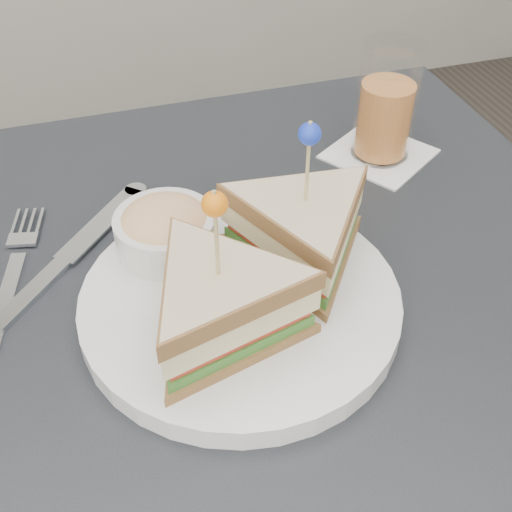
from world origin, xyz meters
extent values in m
cube|color=black|center=(0.00, 0.00, 0.73)|extent=(0.80, 0.80, 0.03)
cylinder|color=black|center=(0.35, 0.35, 0.36)|extent=(0.04, 0.04, 0.72)
cylinder|color=silver|center=(-0.01, 0.00, 0.76)|extent=(0.36, 0.36, 0.02)
cylinder|color=silver|center=(-0.01, 0.00, 0.77)|extent=(0.36, 0.36, 0.01)
cylinder|color=tan|center=(-0.04, -0.05, 0.88)|extent=(0.00, 0.00, 0.09)
sphere|color=orange|center=(-0.04, -0.05, 0.91)|extent=(0.02, 0.02, 0.02)
cylinder|color=tan|center=(0.06, 0.02, 0.88)|extent=(0.00, 0.00, 0.09)
sphere|color=#1831B6|center=(0.06, 0.02, 0.91)|extent=(0.02, 0.02, 0.02)
cylinder|color=silver|center=(-0.06, 0.08, 0.79)|extent=(0.12, 0.12, 0.04)
ellipsoid|color=#E0B772|center=(-0.06, 0.08, 0.80)|extent=(0.11, 0.11, 0.04)
cube|color=silver|center=(-0.22, 0.07, 0.75)|extent=(0.04, 0.13, 0.00)
cube|color=silver|center=(-0.20, 0.16, 0.75)|extent=(0.03, 0.03, 0.00)
cube|color=silver|center=(-0.19, 0.07, 0.75)|extent=(0.09, 0.09, 0.01)
cube|color=silver|center=(-0.12, 0.16, 0.75)|extent=(0.11, 0.12, 0.00)
cylinder|color=silver|center=(-0.07, 0.21, 0.75)|extent=(0.03, 0.03, 0.00)
cube|color=white|center=(0.23, 0.20, 0.75)|extent=(0.15, 0.15, 0.00)
cylinder|color=#C97838|center=(0.23, 0.20, 0.80)|extent=(0.09, 0.09, 0.09)
cylinder|color=white|center=(0.23, 0.20, 0.82)|extent=(0.10, 0.10, 0.14)
cube|color=white|center=(0.23, 0.21, 0.84)|extent=(0.02, 0.02, 0.02)
cube|color=white|center=(0.22, 0.19, 0.84)|extent=(0.02, 0.02, 0.02)
camera|label=1|loc=(-0.12, -0.40, 1.18)|focal=45.00mm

